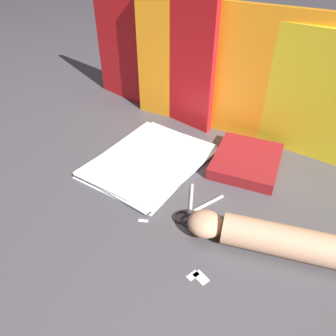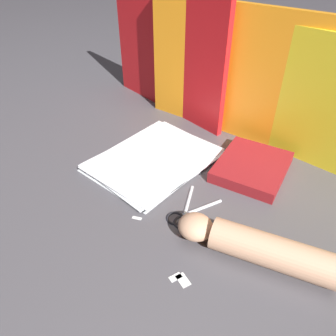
# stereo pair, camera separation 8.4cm
# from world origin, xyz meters

# --- Properties ---
(ground_plane) EXTENTS (6.00, 6.00, 0.00)m
(ground_plane) POSITION_xyz_m (0.00, 0.00, 0.00)
(ground_plane) COLOR #4C494F
(backdrop_panel_left) EXTENTS (0.53, 0.10, 0.42)m
(backdrop_panel_left) POSITION_xyz_m (-0.30, 0.38, 0.21)
(backdrop_panel_left) COLOR red
(backdrop_panel_left) RESTS_ON ground_plane
(backdrop_panel_center) EXTENTS (0.69, 0.07, 0.40)m
(backdrop_panel_center) POSITION_xyz_m (0.02, 0.38, 0.20)
(backdrop_panel_center) COLOR orange
(backdrop_panel_center) RESTS_ON ground_plane
(paper_stack) EXTENTS (0.30, 0.37, 0.02)m
(paper_stack) POSITION_xyz_m (-0.10, 0.09, 0.01)
(paper_stack) COLOR white
(paper_stack) RESTS_ON ground_plane
(book_closed) EXTENTS (0.21, 0.24, 0.03)m
(book_closed) POSITION_xyz_m (0.14, 0.23, 0.02)
(book_closed) COLOR maroon
(book_closed) RESTS_ON ground_plane
(scissors) EXTENTS (0.10, 0.15, 0.01)m
(scissors) POSITION_xyz_m (0.10, -0.02, 0.00)
(scissors) COLOR silver
(scissors) RESTS_ON ground_plane
(hand_forearm) EXTENTS (0.34, 0.16, 0.07)m
(hand_forearm) POSITION_xyz_m (0.29, -0.03, 0.03)
(hand_forearm) COLOR tan
(hand_forearm) RESTS_ON ground_plane
(paper_scrap_near) EXTENTS (0.02, 0.02, 0.00)m
(paper_scrap_near) POSITION_xyz_m (0.02, -0.10, 0.00)
(paper_scrap_near) COLOR white
(paper_scrap_near) RESTS_ON ground_plane
(paper_scrap_mid) EXTENTS (0.02, 0.03, 0.00)m
(paper_scrap_mid) POSITION_xyz_m (0.19, -0.17, 0.00)
(paper_scrap_mid) COLOR white
(paper_scrap_mid) RESTS_ON ground_plane
(paper_scrap_far) EXTENTS (0.04, 0.03, 0.00)m
(paper_scrap_far) POSITION_xyz_m (0.21, -0.17, 0.00)
(paper_scrap_far) COLOR white
(paper_scrap_far) RESTS_ON ground_plane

